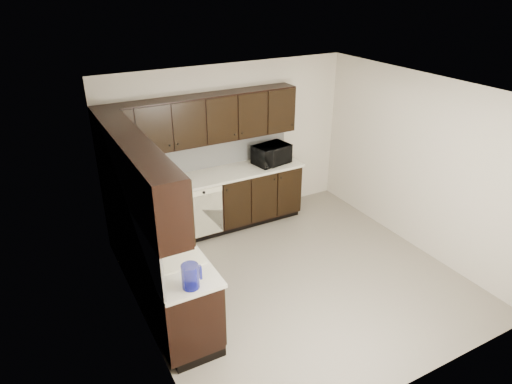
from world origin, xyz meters
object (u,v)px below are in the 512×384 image
(sink, at_px, (170,257))
(storage_bin, at_px, (154,220))
(blue_pitcher, at_px, (190,276))
(microwave, at_px, (271,154))
(toaster_oven, at_px, (123,185))

(sink, xyz_separation_m, storage_bin, (0.03, 0.63, 0.14))
(sink, bearing_deg, blue_pitcher, -91.46)
(microwave, bearing_deg, storage_bin, -165.20)
(blue_pitcher, bearing_deg, sink, 75.47)
(sink, bearing_deg, toaster_oven, 92.30)
(sink, height_order, microwave, microwave)
(microwave, relative_size, toaster_oven, 1.40)
(storage_bin, bearing_deg, sink, -92.37)
(sink, distance_m, toaster_oven, 1.73)
(sink, relative_size, toaster_oven, 2.07)
(toaster_oven, relative_size, blue_pitcher, 1.56)
(toaster_oven, bearing_deg, blue_pitcher, -83.53)
(sink, relative_size, microwave, 1.48)
(sink, height_order, toaster_oven, sink)
(toaster_oven, xyz_separation_m, storage_bin, (0.10, -1.09, -0.04))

